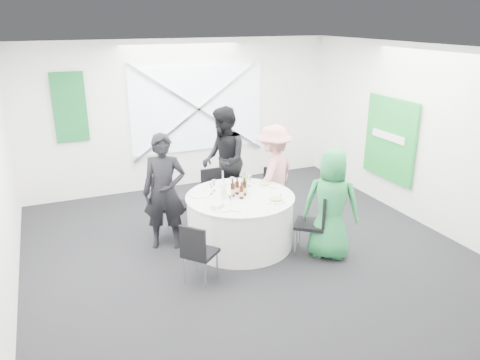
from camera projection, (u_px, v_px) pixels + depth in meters
name	position (u px, v px, depth m)	size (l,w,h in m)	color
floor	(245.00, 249.00, 6.74)	(6.00, 6.00, 0.00)	black
ceiling	(246.00, 49.00, 5.81)	(6.00, 6.00, 0.00)	white
wall_back	(182.00, 115.00, 8.88)	(6.00, 6.00, 0.00)	white
wall_front	(399.00, 257.00, 3.67)	(6.00, 6.00, 0.00)	white
wall_right	(419.00, 135.00, 7.38)	(6.00, 6.00, 0.00)	white
window_panel	(198.00, 109.00, 8.92)	(2.60, 0.03, 1.60)	white
window_brace_a	(199.00, 109.00, 8.89)	(0.05, 0.05, 3.16)	silver
window_brace_b	(199.00, 109.00, 8.89)	(0.05, 0.05, 3.16)	silver
green_banner	(70.00, 107.00, 8.00)	(0.55, 0.04, 1.20)	#136230
green_sign	(390.00, 139.00, 7.95)	(0.05, 1.20, 1.40)	green
banquet_table	(240.00, 220.00, 6.79)	(1.56, 1.56, 0.76)	silver
chair_back	(214.00, 190.00, 7.64)	(0.39, 0.40, 0.83)	black
chair_back_left	(167.00, 199.00, 7.00)	(0.64, 0.64, 1.00)	black
chair_back_right	(271.00, 190.00, 7.70)	(0.52, 0.52, 0.82)	black
chair_front_right	(316.00, 219.00, 6.47)	(0.58, 0.58, 0.90)	black
chair_front_left	(197.00, 250.00, 5.73)	(0.53, 0.52, 0.82)	black
person_man_back_left	(164.00, 192.00, 6.59)	(0.61, 0.40, 1.68)	black
person_man_back	(224.00, 161.00, 7.79)	(0.88, 0.48, 1.80)	black
person_woman_pink	(273.00, 174.00, 7.47)	(1.03, 0.48, 1.59)	#D58D8A
person_woman_green	(331.00, 204.00, 6.33)	(0.76, 0.49, 1.55)	#248543
plate_back	(221.00, 184.00, 7.12)	(0.27, 0.27, 0.01)	white
plate_back_left	(200.00, 194.00, 6.70)	(0.30, 0.30, 0.01)	white
plate_back_right	(265.00, 184.00, 7.06)	(0.24, 0.24, 0.04)	white
plate_front_right	(276.00, 200.00, 6.48)	(0.27, 0.27, 0.04)	white
plate_front_left	(223.00, 208.00, 6.22)	(0.27, 0.27, 0.01)	white
napkin	(218.00, 206.00, 6.22)	(0.17, 0.11, 0.05)	silver
beer_bottle_a	(233.00, 190.00, 6.61)	(0.06, 0.06, 0.26)	#3A180A
beer_bottle_b	(237.00, 188.00, 6.69)	(0.06, 0.06, 0.25)	#3A180A
beer_bottle_c	(244.00, 189.00, 6.65)	(0.06, 0.06, 0.26)	#3A180A
beer_bottle_d	(241.00, 192.00, 6.53)	(0.06, 0.06, 0.25)	#3A180A
green_water_bottle	(245.00, 184.00, 6.78)	(0.08, 0.08, 0.29)	#45B353
clear_water_bottle	(224.00, 191.00, 6.53)	(0.08, 0.08, 0.29)	white
wine_glass_a	(230.00, 198.00, 6.24)	(0.07, 0.07, 0.17)	white
wine_glass_b	(232.00, 180.00, 6.91)	(0.07, 0.07, 0.17)	white
wine_glass_c	(249.00, 178.00, 6.99)	(0.07, 0.07, 0.17)	white
wine_glass_d	(214.00, 183.00, 6.81)	(0.07, 0.07, 0.17)	white
wine_glass_e	(211.00, 186.00, 6.69)	(0.07, 0.07, 0.17)	white
fork_a	(208.00, 206.00, 6.30)	(0.01, 0.15, 0.01)	silver
knife_a	(236.00, 212.00, 6.12)	(0.01, 0.15, 0.01)	silver
fork_b	(206.00, 189.00, 6.91)	(0.01, 0.15, 0.01)	silver
knife_b	(200.00, 197.00, 6.60)	(0.01, 0.15, 0.01)	silver
fork_c	(238.00, 182.00, 7.20)	(0.01, 0.15, 0.01)	silver
knife_c	(216.00, 185.00, 7.08)	(0.01, 0.15, 0.01)	silver
fork_d	(276.00, 204.00, 6.37)	(0.01, 0.15, 0.01)	silver
knife_d	(280.00, 196.00, 6.65)	(0.01, 0.15, 0.01)	silver
fork_e	(272.00, 188.00, 6.96)	(0.01, 0.15, 0.01)	silver
knife_e	(251.00, 183.00, 7.18)	(0.01, 0.15, 0.01)	silver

